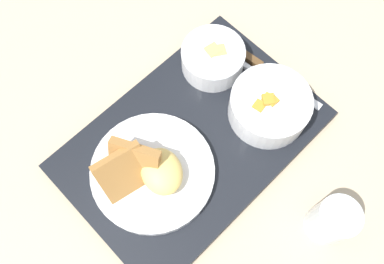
{
  "coord_description": "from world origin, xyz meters",
  "views": [
    {
      "loc": [
        0.14,
        0.2,
        0.67
      ],
      "look_at": [
        0.0,
        0.0,
        0.05
      ],
      "focal_mm": 38.0,
      "sensor_mm": 36.0,
      "label": 1
    }
  ],
  "objects": [
    {
      "name": "ground_plane",
      "position": [
        0.0,
        0.0,
        0.0
      ],
      "size": [
        4.0,
        4.0,
        0.0
      ],
      "primitive_type": "plane",
      "color": "tan"
    },
    {
      "name": "serving_tray",
      "position": [
        0.0,
        0.0,
        0.01
      ],
      "size": [
        0.48,
        0.36,
        0.02
      ],
      "color": "black",
      "rests_on": "ground_plane"
    },
    {
      "name": "bowl_salad",
      "position": [
        -0.14,
        0.04,
        0.05
      ],
      "size": [
        0.14,
        0.14,
        0.06
      ],
      "color": "white",
      "rests_on": "serving_tray"
    },
    {
      "name": "bowl_soup",
      "position": [
        -0.11,
        -0.1,
        0.04
      ],
      "size": [
        0.11,
        0.11,
        0.05
      ],
      "color": "white",
      "rests_on": "serving_tray"
    },
    {
      "name": "plate_main",
      "position": [
        0.09,
        0.01,
        0.04
      ],
      "size": [
        0.21,
        0.21,
        0.08
      ],
      "color": "white",
      "rests_on": "serving_tray"
    },
    {
      "name": "knife",
      "position": [
        -0.18,
        -0.04,
        0.02
      ],
      "size": [
        0.07,
        0.2,
        0.01
      ],
      "rotation": [
        0.0,
        0.0,
        1.84
      ],
      "color": "silver",
      "rests_on": "serving_tray"
    },
    {
      "name": "spoon",
      "position": [
        -0.17,
        -0.03,
        0.02
      ],
      "size": [
        0.06,
        0.13,
        0.01
      ],
      "rotation": [
        0.0,
        0.0,
        1.84
      ],
      "color": "silver",
      "rests_on": "serving_tray"
    },
    {
      "name": "glass_water",
      "position": [
        -0.09,
        0.24,
        0.04
      ],
      "size": [
        0.06,
        0.06,
        0.09
      ],
      "color": "silver",
      "rests_on": "ground_plane"
    }
  ]
}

